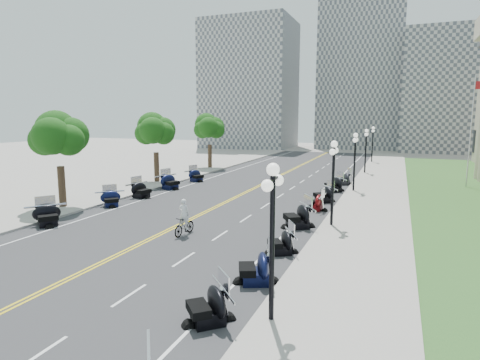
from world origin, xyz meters
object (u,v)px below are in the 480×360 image
at_px(motorcycle_n_3, 208,303).
at_px(cyclist_rider, 184,201).
at_px(bicycle, 184,226).
at_px(flagpole, 471,133).

relative_size(motorcycle_n_3, cyclist_rider, 1.10).
bearing_deg(motorcycle_n_3, cyclist_rider, 171.21).
xyz_separation_m(bicycle, cyclist_rider, (0.00, 0.00, 1.38)).
relative_size(flagpole, bicycle, 5.66).
bearing_deg(flagpole, bicycle, -126.32).
distance_m(flagpole, bicycle, 28.47).
bearing_deg(cyclist_rider, bicycle, -0.00).
bearing_deg(flagpole, motorcycle_n_3, -110.13).
bearing_deg(motorcycle_n_3, bicycle, 171.21).
height_order(motorcycle_n_3, cyclist_rider, cyclist_rider).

